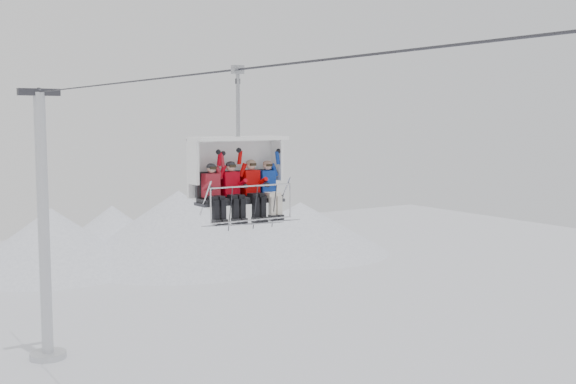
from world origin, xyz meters
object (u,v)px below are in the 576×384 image
skier_far_left (213,190)px  skier_far_right (269,187)px  lift_tower_right (44,245)px  skier_center_right (253,187)px  skier_center_left (232,189)px  chairlift_carrier (236,169)px

skier_far_left → skier_far_right: (1.68, 0.00, 0.01)m
lift_tower_right → skier_far_left: size_ratio=7.99×
skier_center_right → skier_far_right: skier_center_right is taller
skier_center_right → skier_far_right: 0.51m
skier_center_left → skier_center_right: (0.61, 0.00, 0.01)m
chairlift_carrier → skier_far_left: chairlift_carrier is taller
lift_tower_right → skier_far_left: lift_tower_right is taller
skier_center_right → skier_far_right: bearing=-0.5°
chairlift_carrier → skier_center_right: size_ratio=2.30×
skier_far_left → skier_center_right: size_ratio=0.97×
chairlift_carrier → skier_far_right: chairlift_carrier is taller
lift_tower_right → chairlift_carrier: lift_tower_right is taller
lift_tower_right → skier_far_left: (-0.84, -19.81, 4.44)m
lift_tower_right → skier_center_left: bearing=-90.8°
chairlift_carrier → skier_far_right: (0.83, -0.31, -0.49)m
skier_far_left → skier_far_right: skier_far_right is taller
skier_center_right → lift_tower_right: bearing=90.9°
lift_tower_right → skier_center_right: size_ratio=7.78×
chairlift_carrier → skier_center_right: 0.65m
skier_center_right → skier_center_left: bearing=-179.7°
skier_center_left → chairlift_carrier: bearing=47.4°
lift_tower_right → skier_far_left: bearing=-92.4°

